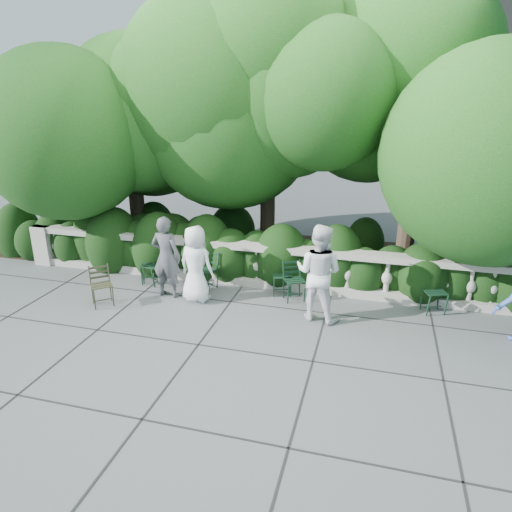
% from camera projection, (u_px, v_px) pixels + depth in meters
% --- Properties ---
extents(ground, '(90.00, 90.00, 0.00)m').
position_uv_depth(ground, '(242.00, 322.00, 8.71)').
color(ground, '#4F5357').
rests_on(ground, ground).
extents(balustrade, '(12.00, 0.44, 1.00)m').
position_uv_depth(balustrade, '(265.00, 266.00, 10.18)').
color(balustrade, '#9E998E').
rests_on(balustrade, ground).
extents(shrub_hedge, '(15.00, 2.60, 1.70)m').
position_uv_depth(shrub_hedge, '(277.00, 268.00, 11.43)').
color(shrub_hedge, black).
rests_on(shrub_hedge, ground).
extents(tree_canopy, '(15.04, 6.52, 6.78)m').
position_uv_depth(tree_canopy, '(312.00, 101.00, 10.11)').
color(tree_canopy, '#3F3023').
rests_on(tree_canopy, ground).
extents(chair_a, '(0.58, 0.60, 0.84)m').
position_uv_depth(chair_a, '(151.00, 285.00, 10.41)').
color(chair_a, black).
rests_on(chair_a, ground).
extents(chair_b, '(0.58, 0.61, 0.84)m').
position_uv_depth(chair_b, '(149.00, 286.00, 10.37)').
color(chair_b, black).
rests_on(chair_b, ground).
extents(chair_c, '(0.56, 0.59, 0.84)m').
position_uv_depth(chair_c, '(203.00, 290.00, 10.13)').
color(chair_c, black).
rests_on(chair_c, ground).
extents(chair_d, '(0.62, 0.63, 0.84)m').
position_uv_depth(chair_d, '(296.00, 303.00, 9.53)').
color(chair_d, black).
rests_on(chair_d, ground).
extents(chair_e, '(0.54, 0.57, 0.84)m').
position_uv_depth(chair_e, '(282.00, 297.00, 9.78)').
color(chair_e, black).
rests_on(chair_e, ground).
extents(chair_f, '(0.58, 0.60, 0.84)m').
position_uv_depth(chair_f, '(435.00, 316.00, 8.97)').
color(chair_f, black).
rests_on(chair_f, ground).
extents(chair_weathered, '(0.65, 0.65, 0.84)m').
position_uv_depth(chair_weathered, '(105.00, 308.00, 9.29)').
color(chair_weathered, black).
rests_on(chair_weathered, ground).
extents(person_businessman, '(0.89, 0.68, 1.62)m').
position_uv_depth(person_businessman, '(196.00, 264.00, 9.37)').
color(person_businessman, white).
rests_on(person_businessman, ground).
extents(person_woman_grey, '(0.65, 0.44, 1.76)m').
position_uv_depth(person_woman_grey, '(166.00, 257.00, 9.58)').
color(person_woman_grey, '#45464B').
rests_on(person_woman_grey, ground).
extents(person_casual_man, '(1.05, 0.90, 1.89)m').
position_uv_depth(person_casual_man, '(319.00, 273.00, 8.57)').
color(person_casual_man, white).
rests_on(person_casual_man, ground).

